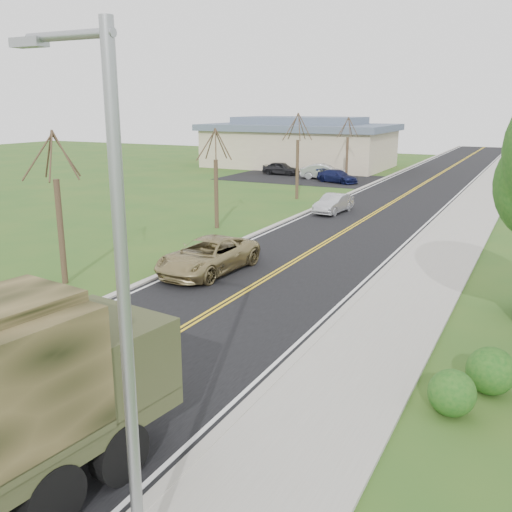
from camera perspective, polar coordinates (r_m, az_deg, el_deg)
The scene contains 15 objects.
road at distance 47.68m, azimuth 14.77°, elevation 5.98°, with size 8.00×120.00×0.01m, color black.
curb_right at distance 46.99m, azimuth 19.73°, elevation 5.54°, with size 0.30×120.00×0.12m, color #9E998E.
sidewalk_right at distance 46.82m, azimuth 21.85°, elevation 5.30°, with size 3.20×120.00×0.10m, color #9E998E.
curb_left at distance 48.70m, azimuth 9.98°, elevation 6.48°, with size 0.30×120.00×0.10m, color #9E998E.
street_light at distance 7.91m, azimuth -13.63°, elevation -4.29°, with size 1.65×0.22×8.00m.
bare_tree_a at distance 23.72m, azimuth -19.04°, elevation 3.50°, with size 1.93×2.26×6.08m.
bare_tree_b at distance 33.10m, azimuth -4.01°, elevation 7.03°, with size 1.83×2.14×5.73m.
bare_tree_c at distance 43.73m, azimuth 4.16°, elevation 9.32°, with size 2.04×2.39×6.42m.
bare_tree_d at distance 54.96m, azimuth 9.09°, elevation 10.07°, with size 1.88×2.20×5.91m.
commercial_building at distance 67.40m, azimuth 4.38°, elevation 11.18°, with size 25.50×21.50×5.65m.
suv_champagne at distance 24.42m, azimuth -4.82°, elevation 0.03°, with size 2.45×5.31×1.48m, color #928252.
sedan_silver at distance 38.32m, azimuth 7.76°, elevation 5.21°, with size 1.33×3.83×1.26m, color #AEAEB3.
lot_car_dark at distance 59.31m, azimuth 2.53°, elevation 8.75°, with size 1.56×3.88×1.32m, color black.
lot_car_silver at distance 56.06m, azimuth 6.80°, elevation 8.38°, with size 1.55×4.45×1.47m, color #A5A5AA.
lot_car_navy at distance 53.62m, azimuth 8.15°, elevation 7.89°, with size 1.67×4.10×1.19m, color #10143A.
Camera 1 is at (9.84, -6.13, 6.97)m, focal length 40.00 mm.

